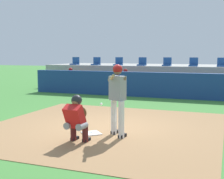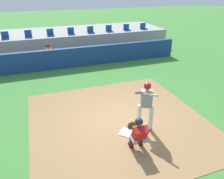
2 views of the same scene
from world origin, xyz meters
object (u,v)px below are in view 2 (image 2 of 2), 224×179
object	(u,v)px
stadium_seat_8	(143,28)
stadium_seat_5	(91,31)
home_plate	(127,133)
batter_at_plate	(146,103)
stadium_seat_1	(5,37)
stadium_seat_6	(109,30)
catcher_crouched	(138,133)
stadium_seat_4	(71,33)
dugout_player_1	(49,55)
stadium_seat_2	(28,36)
stadium_seat_3	(50,34)
stadium_seat_7	(127,29)

from	to	relation	value
stadium_seat_8	stadium_seat_5	bearing A→B (deg)	180.00
home_plate	batter_at_plate	world-z (taller)	batter_at_plate
stadium_seat_1	stadium_seat_6	size ratio (longest dim) A/B	1.00
home_plate	stadium_seat_1	distance (m)	11.17
stadium_seat_1	catcher_crouched	bearing A→B (deg)	-68.45
catcher_crouched	stadium_seat_5	size ratio (longest dim) A/B	3.84
catcher_crouched	stadium_seat_4	xyz separation A→B (m)	(-0.00, 10.99, 0.93)
batter_at_plate	stadium_seat_8	world-z (taller)	stadium_seat_8
dugout_player_1	stadium_seat_4	xyz separation A→B (m)	(1.82, 2.03, 0.86)
home_plate	stadium_seat_4	distance (m)	10.29
stadium_seat_5	stadium_seat_8	bearing A→B (deg)	0.00
catcher_crouched	stadium_seat_1	world-z (taller)	stadium_seat_1
catcher_crouched	stadium_seat_2	distance (m)	11.40
catcher_crouched	batter_at_plate	bearing A→B (deg)	51.18
stadium_seat_3	stadium_seat_8	bearing A→B (deg)	0.00
stadium_seat_1	stadium_seat_2	xyz separation A→B (m)	(1.44, 0.00, 0.00)
stadium_seat_3	stadium_seat_7	distance (m)	5.78
stadium_seat_8	stadium_seat_1	bearing A→B (deg)	180.00
dugout_player_1	stadium_seat_5	world-z (taller)	stadium_seat_5
stadium_seat_7	stadium_seat_6	bearing A→B (deg)	180.00
stadium_seat_1	stadium_seat_6	world-z (taller)	same
stadium_seat_5	stadium_seat_6	size ratio (longest dim) A/B	1.00
dugout_player_1	stadium_seat_5	distance (m)	3.94
home_plate	dugout_player_1	size ratio (longest dim) A/B	0.34
stadium_seat_4	stadium_seat_7	xyz separation A→B (m)	(4.33, 0.00, 0.00)
catcher_crouched	stadium_seat_1	distance (m)	11.85
home_plate	stadium_seat_6	xyz separation A→B (m)	(2.89, 10.18, 1.51)
stadium_seat_1	stadium_seat_8	world-z (taller)	same
dugout_player_1	stadium_seat_7	xyz separation A→B (m)	(6.15, 2.03, 0.86)
stadium_seat_2	dugout_player_1	bearing A→B (deg)	-62.22
catcher_crouched	dugout_player_1	xyz separation A→B (m)	(-1.82, 8.95, 0.07)
stadium_seat_1	stadium_seat_6	bearing A→B (deg)	0.00
batter_at_plate	stadium_seat_1	world-z (taller)	stadium_seat_1
stadium_seat_2	catcher_crouched	bearing A→B (deg)	-75.24
stadium_seat_3	stadium_seat_5	distance (m)	2.89
batter_at_plate	stadium_seat_4	size ratio (longest dim) A/B	3.76
home_plate	stadium_seat_5	size ratio (longest dim) A/B	0.92
stadium_seat_7	stadium_seat_3	bearing A→B (deg)	180.00
home_plate	stadium_seat_5	bearing A→B (deg)	81.92
stadium_seat_5	stadium_seat_7	xyz separation A→B (m)	(2.89, 0.00, 0.00)
dugout_player_1	home_plate	bearing A→B (deg)	-77.42
stadium_seat_5	stadium_seat_4	bearing A→B (deg)	180.00
dugout_player_1	stadium_seat_5	xyz separation A→B (m)	(3.26, 2.03, 0.86)
stadium_seat_1	stadium_seat_6	xyz separation A→B (m)	(7.22, 0.00, 0.00)
stadium_seat_2	stadium_seat_8	world-z (taller)	same
home_plate	stadium_seat_1	size ratio (longest dim) A/B	0.92
stadium_seat_2	stadium_seat_7	distance (m)	7.22
catcher_crouched	stadium_seat_8	xyz separation A→B (m)	(5.77, 10.99, 0.93)
batter_at_plate	stadium_seat_6	world-z (taller)	stadium_seat_6
stadium_seat_1	stadium_seat_4	world-z (taller)	same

